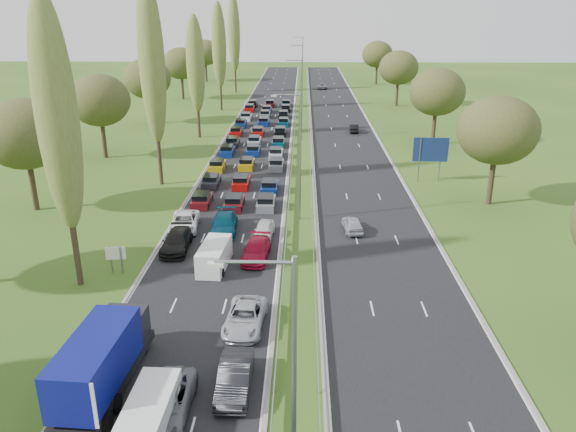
{
  "coord_description": "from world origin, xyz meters",
  "views": [
    {
      "loc": [
        4.72,
        -7.44,
        19.04
      ],
      "look_at": [
        3.45,
        39.76,
        1.5
      ],
      "focal_mm": 35.0,
      "sensor_mm": 36.0,
      "label": 1
    }
  ],
  "objects_px": {
    "near_car_2": "(184,222)",
    "blue_lorry": "(104,359)",
    "white_van_front": "(151,413)",
    "white_van_rear": "(215,255)",
    "info_sign": "(116,256)",
    "near_car_3": "(176,241)",
    "direction_sign": "(431,152)"
  },
  "relations": [
    {
      "from": "white_van_rear",
      "to": "info_sign",
      "type": "height_order",
      "value": "info_sign"
    },
    {
      "from": "near_car_2",
      "to": "near_car_3",
      "type": "xyz_separation_m",
      "value": [
        0.25,
        -4.56,
        0.02
      ]
    },
    {
      "from": "info_sign",
      "to": "near_car_3",
      "type": "bearing_deg",
      "value": 50.06
    },
    {
      "from": "near_car_3",
      "to": "white_van_rear",
      "type": "distance_m",
      "value": 4.84
    },
    {
      "from": "near_car_3",
      "to": "blue_lorry",
      "type": "height_order",
      "value": "blue_lorry"
    },
    {
      "from": "blue_lorry",
      "to": "near_car_2",
      "type": "bearing_deg",
      "value": 94.63
    },
    {
      "from": "near_car_2",
      "to": "near_car_3",
      "type": "relative_size",
      "value": 1.01
    },
    {
      "from": "white_van_front",
      "to": "near_car_2",
      "type": "bearing_deg",
      "value": 99.65
    },
    {
      "from": "white_van_front",
      "to": "white_van_rear",
      "type": "height_order",
      "value": "white_van_front"
    },
    {
      "from": "white_van_front",
      "to": "white_van_rear",
      "type": "bearing_deg",
      "value": 90.72
    },
    {
      "from": "info_sign",
      "to": "direction_sign",
      "type": "xyz_separation_m",
      "value": [
        28.8,
        24.85,
        2.2
      ]
    },
    {
      "from": "blue_lorry",
      "to": "white_van_front",
      "type": "distance_m",
      "value": 4.45
    },
    {
      "from": "white_van_front",
      "to": "info_sign",
      "type": "relative_size",
      "value": 2.37
    },
    {
      "from": "white_van_rear",
      "to": "white_van_front",
      "type": "bearing_deg",
      "value": -86.55
    },
    {
      "from": "blue_lorry",
      "to": "near_car_3",
      "type": "bearing_deg",
      "value": 94.14
    },
    {
      "from": "white_van_front",
      "to": "near_car_3",
      "type": "bearing_deg",
      "value": 100.68
    },
    {
      "from": "near_car_2",
      "to": "blue_lorry",
      "type": "xyz_separation_m",
      "value": [
        0.47,
        -22.94,
        1.18
      ]
    },
    {
      "from": "near_car_2",
      "to": "blue_lorry",
      "type": "relative_size",
      "value": 0.6
    },
    {
      "from": "blue_lorry",
      "to": "white_van_front",
      "type": "height_order",
      "value": "blue_lorry"
    },
    {
      "from": "blue_lorry",
      "to": "direction_sign",
      "type": "relative_size",
      "value": 1.7
    },
    {
      "from": "near_car_2",
      "to": "near_car_3",
      "type": "height_order",
      "value": "near_car_3"
    },
    {
      "from": "near_car_3",
      "to": "near_car_2",
      "type": "bearing_deg",
      "value": 91.89
    },
    {
      "from": "blue_lorry",
      "to": "info_sign",
      "type": "height_order",
      "value": "blue_lorry"
    },
    {
      "from": "blue_lorry",
      "to": "info_sign",
      "type": "distance_m",
      "value": 14.56
    },
    {
      "from": "white_van_front",
      "to": "direction_sign",
      "type": "relative_size",
      "value": 0.96
    },
    {
      "from": "near_car_3",
      "to": "white_van_front",
      "type": "height_order",
      "value": "white_van_front"
    },
    {
      "from": "blue_lorry",
      "to": "white_van_rear",
      "type": "height_order",
      "value": "blue_lorry"
    },
    {
      "from": "near_car_3",
      "to": "info_sign",
      "type": "relative_size",
      "value": 2.51
    },
    {
      "from": "white_van_front",
      "to": "white_van_rear",
      "type": "xyz_separation_m",
      "value": [
        0.29,
        18.22,
        -0.02
      ]
    },
    {
      "from": "near_car_3",
      "to": "blue_lorry",
      "type": "distance_m",
      "value": 18.42
    },
    {
      "from": "near_car_2",
      "to": "blue_lorry",
      "type": "bearing_deg",
      "value": -93.32
    },
    {
      "from": "blue_lorry",
      "to": "direction_sign",
      "type": "height_order",
      "value": "direction_sign"
    }
  ]
}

